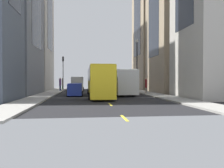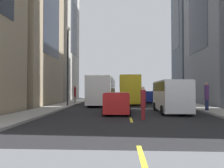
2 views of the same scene
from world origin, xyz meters
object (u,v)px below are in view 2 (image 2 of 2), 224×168
(pedestrian_crossing_mid, at_px, (75,93))
(city_bus_white, at_px, (103,88))
(streetcar_yellow, at_px, (129,88))
(pedestrian_walking_far, at_px, (143,102))
(delivery_van_white, at_px, (171,94))
(car_red_1, at_px, (117,101))
(pedestrian_waiting_curb, at_px, (207,96))
(car_blue_0, at_px, (149,96))

(pedestrian_crossing_mid, bearing_deg, city_bus_white, 100.08)
(streetcar_yellow, bearing_deg, pedestrian_walking_far, -88.84)
(delivery_van_white, distance_m, car_red_1, 4.52)
(pedestrian_waiting_curb, bearing_deg, car_blue_0, -175.72)
(city_bus_white, relative_size, delivery_van_white, 2.24)
(pedestrian_crossing_mid, height_order, pedestrian_walking_far, pedestrian_crossing_mid)
(delivery_van_white, bearing_deg, car_red_1, -166.66)
(car_red_1, bearing_deg, delivery_van_white, 13.34)
(city_bus_white, bearing_deg, pedestrian_walking_far, -74.93)
(city_bus_white, distance_m, car_blue_0, 7.26)
(car_red_1, relative_size, pedestrian_crossing_mid, 1.93)
(city_bus_white, distance_m, streetcar_yellow, 5.45)
(pedestrian_walking_far, bearing_deg, car_red_1, -105.82)
(city_bus_white, bearing_deg, delivery_van_white, -56.57)
(car_blue_0, distance_m, pedestrian_walking_far, 17.52)
(car_blue_0, height_order, pedestrian_waiting_curb, pedestrian_waiting_curb)
(delivery_van_white, relative_size, pedestrian_walking_far, 2.79)
(streetcar_yellow, bearing_deg, pedestrian_crossing_mid, -150.39)
(delivery_van_white, height_order, car_red_1, delivery_van_white)
(pedestrian_walking_far, bearing_deg, delivery_van_white, -166.32)
(pedestrian_walking_far, bearing_deg, city_bus_white, -119.15)
(city_bus_white, bearing_deg, pedestrian_crossing_mid, 176.25)
(delivery_van_white, distance_m, pedestrian_walking_far, 4.99)
(pedestrian_crossing_mid, relative_size, pedestrian_walking_far, 1.09)
(pedestrian_crossing_mid, xyz_separation_m, pedestrian_walking_far, (7.47, -14.12, -0.27))
(car_red_1, height_order, pedestrian_crossing_mid, pedestrian_crossing_mid)
(city_bus_white, height_order, pedestrian_walking_far, city_bus_white)
(streetcar_yellow, relative_size, car_blue_0, 3.44)
(city_bus_white, bearing_deg, streetcar_yellow, 51.79)
(streetcar_yellow, distance_m, car_blue_0, 3.27)
(delivery_van_white, height_order, car_blue_0, delivery_van_white)
(car_blue_0, bearing_deg, pedestrian_waiting_curb, -76.11)
(streetcar_yellow, height_order, pedestrian_waiting_curb, streetcar_yellow)
(delivery_van_white, relative_size, car_red_1, 1.33)
(delivery_van_white, height_order, pedestrian_walking_far, delivery_van_white)
(pedestrian_crossing_mid, bearing_deg, car_red_1, 41.54)
(car_red_1, bearing_deg, streetcar_yellow, 84.85)
(pedestrian_crossing_mid, relative_size, pedestrian_waiting_curb, 0.98)
(streetcar_yellow, relative_size, car_red_1, 3.46)
(streetcar_yellow, xyz_separation_m, delivery_van_white, (3.01, -13.94, -0.61))
(delivery_van_white, bearing_deg, pedestrian_waiting_curb, 8.79)
(car_blue_0, xyz_separation_m, car_red_1, (-4.29, -14.15, 0.00))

